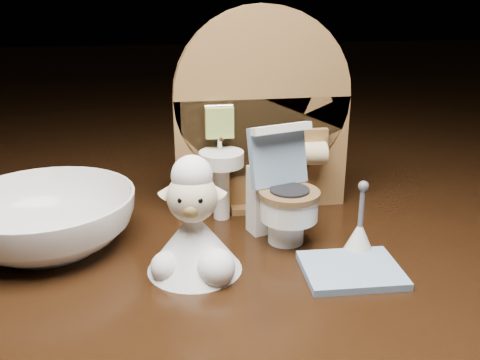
# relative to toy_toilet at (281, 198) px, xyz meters

# --- Properties ---
(backdrop_panel) EXTENTS (0.13, 0.05, 0.15)m
(backdrop_panel) POSITION_rel_toy_toilet_xyz_m (-0.00, 0.06, 0.04)
(backdrop_panel) COLOR olive
(backdrop_panel) RESTS_ON ground
(toy_toilet) EXTENTS (0.05, 0.05, 0.08)m
(toy_toilet) POSITION_rel_toy_toilet_xyz_m (0.00, 0.00, 0.00)
(toy_toilet) COLOR white
(toy_toilet) RESTS_ON ground
(bath_mat) EXTENTS (0.06, 0.05, 0.00)m
(bath_mat) POSITION_rel_toy_toilet_xyz_m (0.03, -0.05, -0.03)
(bath_mat) COLOR #7997BB
(bath_mat) RESTS_ON ground
(toilet_brush) EXTENTS (0.02, 0.02, 0.05)m
(toilet_brush) POSITION_rel_toy_toilet_xyz_m (0.04, -0.03, -0.02)
(toilet_brush) COLOR white
(toilet_brush) RESTS_ON ground
(plush_lamb) EXTENTS (0.06, 0.06, 0.07)m
(plush_lamb) POSITION_rel_toy_toilet_xyz_m (-0.06, -0.04, -0.00)
(plush_lamb) COLOR white
(plush_lamb) RESTS_ON ground
(ceramic_bowl) EXTENTS (0.13, 0.13, 0.04)m
(ceramic_bowl) POSITION_rel_toy_toilet_xyz_m (-0.15, 0.01, -0.01)
(ceramic_bowl) COLOR white
(ceramic_bowl) RESTS_ON ground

